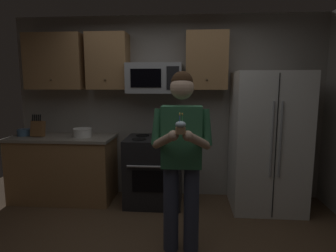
{
  "coord_description": "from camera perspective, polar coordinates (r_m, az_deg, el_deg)",
  "views": [
    {
      "loc": [
        0.33,
        -2.38,
        1.64
      ],
      "look_at": [
        0.13,
        0.24,
        1.25
      ],
      "focal_mm": 30.1,
      "sensor_mm": 36.0,
      "label": 1
    }
  ],
  "objects": [
    {
      "name": "knife_block",
      "position": [
        4.3,
        -24.84,
        -0.43
      ],
      "size": [
        0.16,
        0.15,
        0.32
      ],
      "color": "brown",
      "rests_on": "counter_left"
    },
    {
      "name": "oven_range",
      "position": [
        3.95,
        -2.82,
        -8.95
      ],
      "size": [
        0.76,
        0.7,
        0.93
      ],
      "color": "black",
      "rests_on": "ground"
    },
    {
      "name": "bowl_large_white",
      "position": [
        4.06,
        -16.96,
        -1.24
      ],
      "size": [
        0.26,
        0.26,
        0.12
      ],
      "color": "white",
      "rests_on": "counter_left"
    },
    {
      "name": "microwave",
      "position": [
        3.89,
        -2.73,
        9.6
      ],
      "size": [
        0.74,
        0.41,
        0.4
      ],
      "color": "#9EA0A5"
    },
    {
      "name": "counter_left",
      "position": [
        4.32,
        -20.32,
        -7.93
      ],
      "size": [
        1.44,
        0.66,
        0.92
      ],
      "color": "#9E7247",
      "rests_on": "ground"
    },
    {
      "name": "bowl_small_colored",
      "position": [
        4.48,
        -27.11,
        -1.14
      ],
      "size": [
        0.19,
        0.19,
        0.09
      ],
      "color": "#4C7299",
      "rests_on": "counter_left"
    },
    {
      "name": "person",
      "position": [
        2.68,
        2.75,
        -5.46
      ],
      "size": [
        0.6,
        0.48,
        1.76
      ],
      "color": "#383F59",
      "rests_on": "ground"
    },
    {
      "name": "cabinet_row_upper",
      "position": [
        4.06,
        -10.95,
        12.66
      ],
      "size": [
        2.78,
        0.36,
        0.76
      ],
      "color": "#9E7247"
    },
    {
      "name": "wall_back",
      "position": [
        4.15,
        -0.17,
        3.74
      ],
      "size": [
        4.4,
        0.1,
        2.6
      ],
      "primitive_type": "cube",
      "color": "gray",
      "rests_on": "ground"
    },
    {
      "name": "refrigerator",
      "position": [
        3.91,
        19.48,
        -2.98
      ],
      "size": [
        0.9,
        0.75,
        1.8
      ],
      "color": "white",
      "rests_on": "ground"
    },
    {
      "name": "cupcake",
      "position": [
        2.3,
        2.55,
        -0.21
      ],
      "size": [
        0.09,
        0.09,
        0.17
      ],
      "color": "#A87F56"
    }
  ]
}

